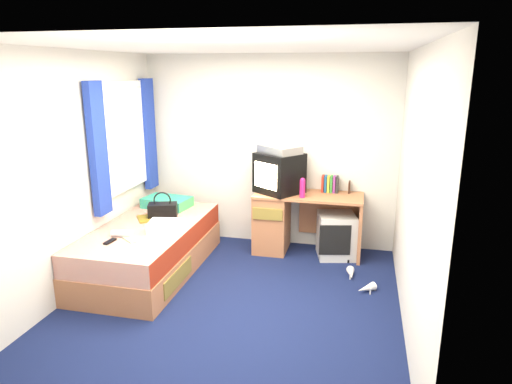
% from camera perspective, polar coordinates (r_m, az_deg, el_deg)
% --- Properties ---
extents(ground, '(3.40, 3.40, 0.00)m').
position_cam_1_polar(ground, '(4.62, -2.97, -13.52)').
color(ground, '#0C1438').
rests_on(ground, ground).
extents(room_shell, '(3.40, 3.40, 3.40)m').
position_cam_1_polar(room_shell, '(4.13, -3.24, 4.49)').
color(room_shell, white).
rests_on(room_shell, ground).
extents(bed, '(1.01, 2.00, 0.54)m').
position_cam_1_polar(bed, '(5.29, -13.12, -6.88)').
color(bed, '#B7744C').
rests_on(bed, ground).
extents(pillow, '(0.61, 0.44, 0.12)m').
position_cam_1_polar(pillow, '(5.81, -11.05, -1.28)').
color(pillow, '#1A77AE').
rests_on(pillow, bed).
extents(desk, '(1.30, 0.55, 0.75)m').
position_cam_1_polar(desk, '(5.69, 3.76, -3.43)').
color(desk, '#B7744C').
rests_on(desk, ground).
extents(storage_cube, '(0.51, 0.51, 0.54)m').
position_cam_1_polar(storage_cube, '(5.62, 9.99, -5.35)').
color(storage_cube, silver).
rests_on(storage_cube, ground).
extents(crt_tv, '(0.66, 0.65, 0.49)m').
position_cam_1_polar(crt_tv, '(5.55, 2.91, 2.40)').
color(crt_tv, black).
rests_on(crt_tv, desk).
extents(vcr, '(0.58, 0.55, 0.09)m').
position_cam_1_polar(vcr, '(5.49, 2.98, 5.33)').
color(vcr, '#ACACAE').
rests_on(vcr, crt_tv).
extents(book_row, '(0.20, 0.13, 0.20)m').
position_cam_1_polar(book_row, '(5.66, 9.23, 1.00)').
color(book_row, maroon).
rests_on(book_row, desk).
extents(picture_frame, '(0.02, 0.12, 0.14)m').
position_cam_1_polar(picture_frame, '(5.68, 11.59, 0.61)').
color(picture_frame, black).
rests_on(picture_frame, desk).
extents(pink_water_bottle, '(0.07, 0.07, 0.21)m').
position_cam_1_polar(pink_water_bottle, '(5.37, 5.82, 0.41)').
color(pink_water_bottle, '#CA1C6B').
rests_on(pink_water_bottle, desk).
extents(aerosol_can, '(0.05, 0.05, 0.16)m').
position_cam_1_polar(aerosol_can, '(5.54, 5.15, 0.61)').
color(aerosol_can, silver).
rests_on(aerosol_can, desk).
extents(handbag, '(0.37, 0.28, 0.30)m').
position_cam_1_polar(handbag, '(5.41, -11.58, -2.19)').
color(handbag, black).
rests_on(handbag, bed).
extents(towel, '(0.37, 0.33, 0.11)m').
position_cam_1_polar(towel, '(4.96, -11.35, -4.23)').
color(towel, white).
rests_on(towel, bed).
extents(magazine, '(0.33, 0.35, 0.01)m').
position_cam_1_polar(magazine, '(5.41, -13.42, -3.23)').
color(magazine, yellow).
rests_on(magazine, bed).
extents(water_bottle, '(0.21, 0.09, 0.07)m').
position_cam_1_polar(water_bottle, '(4.91, -16.46, -5.00)').
color(water_bottle, silver).
rests_on(water_bottle, bed).
extents(colour_swatch_fan, '(0.21, 0.18, 0.01)m').
position_cam_1_polar(colour_swatch_fan, '(4.81, -15.60, -5.74)').
color(colour_swatch_fan, yellow).
rests_on(colour_swatch_fan, bed).
extents(remote_control, '(0.06, 0.16, 0.02)m').
position_cam_1_polar(remote_control, '(4.80, -17.80, -5.90)').
color(remote_control, black).
rests_on(remote_control, bed).
extents(window_assembly, '(0.11, 1.42, 1.40)m').
position_cam_1_polar(window_assembly, '(5.55, -16.10, 6.31)').
color(window_assembly, silver).
rests_on(window_assembly, room_shell).
extents(white_heels, '(0.33, 0.54, 0.09)m').
position_cam_1_polar(white_heels, '(5.04, 12.66, -10.78)').
color(white_heels, white).
rests_on(white_heels, ground).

